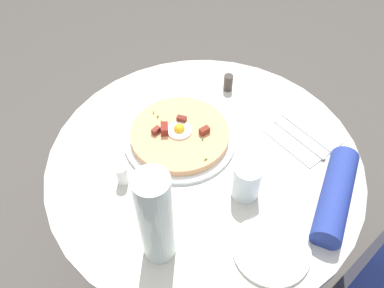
{
  "coord_description": "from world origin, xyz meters",
  "views": [
    {
      "loc": [
        0.45,
        0.46,
        1.56
      ],
      "look_at": [
        0.0,
        -0.05,
        0.75
      ],
      "focal_mm": 37.04,
      "sensor_mm": 36.0,
      "label": 1
    }
  ],
  "objects": [
    {
      "name": "fork",
      "position": [
        -0.24,
        0.12,
        0.74
      ],
      "size": [
        0.02,
        0.18,
        0.0
      ],
      "primitive_type": "cube",
      "rotation": [
        0.0,
        0.0,
        1.52
      ],
      "color": "silver",
      "rests_on": "napkin"
    },
    {
      "name": "breakfast_pizza",
      "position": [
        0.01,
        -0.09,
        0.76
      ],
      "size": [
        0.27,
        0.27,
        0.05
      ],
      "color": "tan",
      "rests_on": "pizza_plate"
    },
    {
      "name": "knife",
      "position": [
        -0.27,
        0.13,
        0.74
      ],
      "size": [
        0.02,
        0.18,
        0.0
      ],
      "primitive_type": "cube",
      "rotation": [
        0.0,
        0.0,
        1.52
      ],
      "color": "silver",
      "rests_on": "napkin"
    },
    {
      "name": "pizza_plate",
      "position": [
        0.01,
        -0.09,
        0.74
      ],
      "size": [
        0.31,
        0.31,
        0.01
      ],
      "primitive_type": "cylinder",
      "color": "white",
      "rests_on": "dining_table"
    },
    {
      "name": "pepper_shaker",
      "position": [
        -0.24,
        -0.15,
        0.76
      ],
      "size": [
        0.03,
        0.03,
        0.05
      ],
      "primitive_type": "cylinder",
      "color": "#3F3833",
      "rests_on": "dining_table"
    },
    {
      "name": "bread_plate",
      "position": [
        0.07,
        0.29,
        0.74
      ],
      "size": [
        0.17,
        0.17,
        0.01
      ],
      "primitive_type": "cylinder",
      "color": "white",
      "rests_on": "dining_table"
    },
    {
      "name": "water_glass",
      "position": [
        -0.0,
        0.15,
        0.79
      ],
      "size": [
        0.07,
        0.07,
        0.1
      ],
      "primitive_type": "cylinder",
      "color": "silver",
      "rests_on": "dining_table"
    },
    {
      "name": "ground_plane",
      "position": [
        0.0,
        0.0,
        0.0
      ],
      "size": [
        6.0,
        6.0,
        0.0
      ],
      "primitive_type": "plane",
      "color": "#4C4742"
    },
    {
      "name": "salt_shaker",
      "position": [
        0.2,
        -0.08,
        0.76
      ],
      "size": [
        0.03,
        0.03,
        0.06
      ],
      "primitive_type": "cylinder",
      "color": "white",
      "rests_on": "dining_table"
    },
    {
      "name": "dining_table",
      "position": [
        0.0,
        0.0,
        0.56
      ],
      "size": [
        0.83,
        0.83,
        0.73
      ],
      "color": "beige",
      "rests_on": "ground_plane"
    },
    {
      "name": "napkin",
      "position": [
        -0.25,
        0.13,
        0.74
      ],
      "size": [
        0.15,
        0.18,
        0.0
      ],
      "primitive_type": "cube",
      "rotation": [
        0.0,
        0.0,
        1.52
      ],
      "color": "white",
      "rests_on": "dining_table"
    },
    {
      "name": "water_bottle",
      "position": [
        0.25,
        0.12,
        0.87
      ],
      "size": [
        0.07,
        0.07,
        0.27
      ],
      "primitive_type": "cylinder",
      "color": "silver",
      "rests_on": "dining_table"
    }
  ]
}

